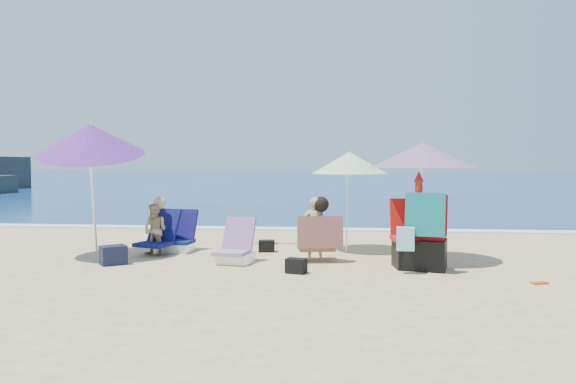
# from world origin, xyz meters

# --- Properties ---
(ground) EXTENTS (120.00, 120.00, 0.00)m
(ground) POSITION_xyz_m (0.00, 0.00, 0.00)
(ground) COLOR #D8BC84
(ground) RESTS_ON ground
(sea) EXTENTS (120.00, 80.00, 0.12)m
(sea) POSITION_xyz_m (0.00, 45.00, -0.05)
(sea) COLOR navy
(sea) RESTS_ON ground
(foam) EXTENTS (120.00, 0.50, 0.04)m
(foam) POSITION_xyz_m (0.00, 5.10, 0.02)
(foam) COLOR white
(foam) RESTS_ON ground
(umbrella_turquoise) EXTENTS (2.19, 2.19, 1.92)m
(umbrella_turquoise) POSITION_xyz_m (1.83, 1.19, 1.69)
(umbrella_turquoise) COLOR white
(umbrella_turquoise) RESTS_ON ground
(umbrella_striped) EXTENTS (1.75, 1.75, 1.79)m
(umbrella_striped) POSITION_xyz_m (0.67, 2.12, 1.56)
(umbrella_striped) COLOR white
(umbrella_striped) RESTS_ON ground
(umbrella_blue) EXTENTS (2.11, 2.16, 2.38)m
(umbrella_blue) POSITION_xyz_m (-3.57, 0.97, 1.95)
(umbrella_blue) COLOR white
(umbrella_blue) RESTS_ON ground
(furled_umbrella) EXTENTS (0.20, 0.23, 1.45)m
(furled_umbrella) POSITION_xyz_m (1.69, 0.50, 0.80)
(furled_umbrella) COLOR #AC210C
(furled_umbrella) RESTS_ON ground
(chair_navy) EXTENTS (0.59, 0.68, 0.73)m
(chair_navy) POSITION_xyz_m (-2.32, 1.70, 0.19)
(chair_navy) COLOR #0E1A4F
(chair_navy) RESTS_ON ground
(chair_rainbow) EXTENTS (0.62, 0.72, 0.70)m
(chair_rainbow) POSITION_xyz_m (-1.09, 0.69, 0.19)
(chair_rainbow) COLOR #CF5549
(chair_rainbow) RESTS_ON ground
(camp_chair_left) EXTENTS (0.66, 0.68, 1.02)m
(camp_chair_left) POSITION_xyz_m (1.62, 0.59, 0.31)
(camp_chair_left) COLOR #B90D2C
(camp_chair_left) RESTS_ON ground
(camp_chair_right) EXTENTS (0.82, 0.91, 1.15)m
(camp_chair_right) POSITION_xyz_m (1.77, 0.45, 0.41)
(camp_chair_right) COLOR #A50B11
(camp_chair_right) RESTS_ON ground
(person_center) EXTENTS (0.77, 0.68, 1.03)m
(person_center) POSITION_xyz_m (0.17, 0.96, 0.50)
(person_center) COLOR tan
(person_center) RESTS_ON ground
(person_left) EXTENTS (0.71, 0.87, 0.98)m
(person_left) POSITION_xyz_m (-2.58, 1.30, 0.45)
(person_left) COLOR tan
(person_left) RESTS_ON ground
(bag_navy_a) EXTENTS (0.46, 0.45, 0.29)m
(bag_navy_a) POSITION_xyz_m (-2.94, 0.34, 0.15)
(bag_navy_a) COLOR #161B31
(bag_navy_a) RESTS_ON ground
(bag_black_a) EXTENTS (0.30, 0.23, 0.20)m
(bag_black_a) POSITION_xyz_m (-0.77, 1.84, 0.10)
(bag_black_a) COLOR black
(bag_black_a) RESTS_ON ground
(bag_black_b) EXTENTS (0.32, 0.26, 0.21)m
(bag_black_b) POSITION_xyz_m (-0.07, -0.04, 0.11)
(bag_black_b) COLOR black
(bag_black_b) RESTS_ON ground
(orange_item) EXTENTS (0.23, 0.16, 0.03)m
(orange_item) POSITION_xyz_m (3.12, -0.42, 0.01)
(orange_item) COLOR #E74818
(orange_item) RESTS_ON ground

